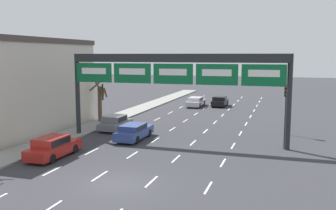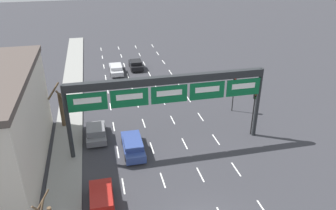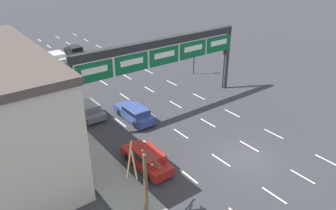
# 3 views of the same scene
# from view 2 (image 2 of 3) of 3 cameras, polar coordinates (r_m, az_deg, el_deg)

# --- Properties ---
(lane_dashes) EXTENTS (10.02, 67.00, 0.01)m
(lane_dashes) POSITION_cam_2_polar(r_m,az_deg,el_deg) (34.44, -0.86, -4.88)
(lane_dashes) COLOR white
(lane_dashes) RESTS_ON ground_plane
(sign_gantry) EXTENTS (18.50, 0.70, 7.31)m
(sign_gantry) POSITION_cam_2_polar(r_m,az_deg,el_deg) (29.45, 0.11, 2.80)
(sign_gantry) COLOR #232628
(sign_gantry) RESTS_ON ground_plane
(car_red) EXTENTS (1.80, 4.72, 1.52)m
(car_red) POSITION_cam_2_polar(r_m,az_deg,el_deg) (25.53, -11.47, -16.12)
(car_red) COLOR maroon
(car_red) RESTS_ON ground_plane
(car_silver) EXTENTS (1.88, 4.86, 1.33)m
(car_silver) POSITION_cam_2_polar(r_m,az_deg,el_deg) (50.90, -9.03, 6.28)
(car_silver) COLOR #B7B7BC
(car_silver) RESTS_ON ground_plane
(car_grey) EXTENTS (1.98, 4.17, 1.44)m
(car_grey) POSITION_cam_2_polar(r_m,az_deg,el_deg) (33.92, -12.43, -4.60)
(car_grey) COLOR slate
(car_grey) RESTS_ON ground_plane
(car_blue) EXTENTS (1.87, 4.84, 1.34)m
(car_blue) POSITION_cam_2_polar(r_m,az_deg,el_deg) (31.26, -6.11, -7.03)
(car_blue) COLOR navy
(car_blue) RESTS_ON ground_plane
(car_black) EXTENTS (1.90, 4.07, 1.42)m
(car_black) POSITION_cam_2_polar(r_m,az_deg,el_deg) (52.30, -5.63, 7.07)
(car_black) COLOR black
(car_black) RESTS_ON ground_plane
(traffic_light_near_gantry) EXTENTS (0.30, 0.35, 4.27)m
(traffic_light_near_gantry) POSITION_cam_2_polar(r_m,az_deg,el_deg) (38.36, 11.44, 3.10)
(traffic_light_near_gantry) COLOR black
(traffic_light_near_gantry) RESTS_ON ground_plane
(traffic_light_mid_block) EXTENTS (0.30, 0.35, 4.97)m
(traffic_light_mid_block) POSITION_cam_2_polar(r_m,az_deg,el_deg) (33.68, 14.81, 0.24)
(traffic_light_mid_block) COLOR black
(traffic_light_mid_block) RESTS_ON ground_plane
(tree_bare_second) EXTENTS (2.14, 1.89, 4.61)m
(tree_bare_second) POSITION_cam_2_polar(r_m,az_deg,el_deg) (36.30, -18.05, -0.13)
(tree_bare_second) COLOR brown
(tree_bare_second) RESTS_ON sidewalk_left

